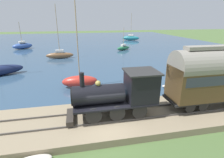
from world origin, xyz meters
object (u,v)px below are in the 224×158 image
at_px(sailboat_green, 123,48).
at_px(sailboat_teal, 131,38).
at_px(sailboat_red, 80,81).
at_px(sailboat_blue, 23,46).
at_px(steam_locomotive, 121,92).
at_px(sailboat_brown, 60,55).
at_px(passenger_coach, 224,73).
at_px(rowboat_mid_harbor, 176,86).
at_px(rowboat_off_pier, 141,73).

relative_size(sailboat_green, sailboat_teal, 0.58).
distance_m(sailboat_red, sailboat_blue, 31.16).
xyz_separation_m(steam_locomotive, sailboat_red, (7.39, 2.65, -1.65)).
relative_size(steam_locomotive, sailboat_red, 0.72).
xyz_separation_m(sailboat_brown, sailboat_blue, (13.01, 9.75, 0.08)).
bearing_deg(passenger_coach, sailboat_blue, 33.40).
distance_m(sailboat_brown, sailboat_blue, 16.26).
bearing_deg(sailboat_blue, passenger_coach, -174.48).
relative_size(sailboat_teal, sailboat_blue, 1.39).
height_order(steam_locomotive, rowboat_mid_harbor, steam_locomotive).
relative_size(steam_locomotive, sailboat_teal, 0.71).
bearing_deg(sailboat_red, sailboat_teal, -21.05).
distance_m(passenger_coach, rowboat_off_pier, 10.65).
distance_m(sailboat_green, rowboat_mid_harbor, 24.26).
xyz_separation_m(sailboat_green, rowboat_mid_harbor, (-24.25, 0.72, -0.32)).
height_order(sailboat_teal, sailboat_blue, sailboat_teal).
xyz_separation_m(steam_locomotive, sailboat_blue, (35.72, 15.62, -1.58)).
xyz_separation_m(sailboat_blue, rowboat_off_pier, (-25.81, -20.91, -0.49)).
height_order(sailboat_green, rowboat_mid_harbor, sailboat_green).
xyz_separation_m(sailboat_teal, sailboat_red, (-40.36, 18.27, -0.11)).
bearing_deg(passenger_coach, sailboat_green, -0.29).
bearing_deg(sailboat_red, passenger_coach, -121.63).
height_order(sailboat_green, sailboat_blue, sailboat_blue).
height_order(sailboat_green, sailboat_teal, sailboat_teal).
bearing_deg(sailboat_green, sailboat_teal, -52.55).
relative_size(steam_locomotive, rowboat_mid_harbor, 2.02).
bearing_deg(rowboat_off_pier, sailboat_teal, -25.20).
height_order(steam_locomotive, sailboat_blue, sailboat_blue).
xyz_separation_m(steam_locomotive, sailboat_teal, (47.75, -15.62, -1.54)).
distance_m(sailboat_teal, rowboat_mid_harbor, 43.52).
bearing_deg(sailboat_green, rowboat_off_pier, 141.48).
bearing_deg(passenger_coach, sailboat_brown, 31.27).
bearing_deg(sailboat_blue, rowboat_mid_harbor, -171.06).
height_order(passenger_coach, sailboat_blue, sailboat_blue).
height_order(sailboat_red, sailboat_brown, sailboat_brown).
bearing_deg(sailboat_red, sailboat_brown, 15.17).
distance_m(steam_locomotive, passenger_coach, 7.96).
relative_size(sailboat_teal, rowboat_mid_harbor, 2.84).
relative_size(passenger_coach, sailboat_brown, 0.91).
distance_m(sailboat_green, rowboat_off_pier, 19.56).
height_order(passenger_coach, rowboat_off_pier, passenger_coach).
relative_size(sailboat_green, sailboat_red, 0.59).
distance_m(passenger_coach, sailboat_blue, 42.85).
height_order(passenger_coach, sailboat_green, passenger_coach).
relative_size(sailboat_green, rowboat_off_pier, 2.15).
bearing_deg(sailboat_red, rowboat_mid_harbor, -99.98).
xyz_separation_m(steam_locomotive, sailboat_brown, (22.71, 5.87, -1.66)).
bearing_deg(sailboat_teal, steam_locomotive, -178.20).
bearing_deg(rowboat_mid_harbor, sailboat_blue, 48.14).
bearing_deg(sailboat_red, sailboat_green, -22.80).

